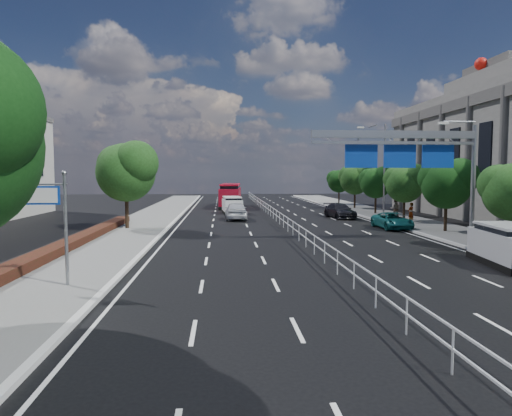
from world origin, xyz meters
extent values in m
plane|color=black|center=(0.00, 0.00, 0.00)|extent=(160.00, 160.00, 0.00)
cube|color=slate|center=(-11.50, 0.00, 0.07)|extent=(5.00, 140.00, 0.14)
cube|color=silver|center=(-9.00, 0.00, 0.07)|extent=(0.25, 140.00, 0.15)
cube|color=silver|center=(0.00, 22.50, 1.00)|extent=(0.05, 85.00, 0.05)
cube|color=silver|center=(0.00, 22.50, 0.55)|extent=(0.05, 85.00, 0.05)
cube|color=black|center=(-13.30, 5.00, 0.36)|extent=(1.00, 36.00, 0.44)
cylinder|color=gray|center=(-10.50, 0.00, 2.10)|extent=(0.12, 0.12, 4.20)
sphere|color=gray|center=(-10.50, 0.00, 4.25)|extent=(0.18, 0.18, 0.18)
cylinder|color=gray|center=(-11.05, 0.00, 3.85)|extent=(1.30, 0.07, 0.07)
cube|color=#0E379C|center=(-11.35, 0.00, 3.45)|extent=(1.35, 0.06, 0.68)
cube|color=white|center=(-11.35, 0.04, 3.45)|extent=(1.20, 0.01, 0.54)
cube|color=white|center=(-11.35, -0.04, 3.45)|extent=(1.20, 0.01, 0.54)
cylinder|color=gray|center=(10.60, 10.00, 3.60)|extent=(0.28, 0.28, 7.20)
cube|color=gray|center=(5.60, 10.00, 6.60)|extent=(10.20, 0.25, 0.45)
cube|color=gray|center=(5.60, 10.00, 6.10)|extent=(10.20, 0.18, 0.18)
cylinder|color=gray|center=(9.60, 10.00, 7.40)|extent=(2.00, 0.10, 0.10)
cube|color=silver|center=(8.60, 10.00, 7.30)|extent=(0.60, 0.25, 0.15)
cube|color=#0E379C|center=(8.40, 10.18, 5.30)|extent=(2.00, 0.08, 1.40)
cube|color=white|center=(8.40, 10.23, 5.30)|extent=(1.80, 0.02, 1.20)
cube|color=#0E379C|center=(6.00, 10.18, 5.30)|extent=(2.00, 0.08, 1.40)
cube|color=white|center=(6.00, 10.23, 5.30)|extent=(1.80, 0.02, 1.20)
cube|color=#0E379C|center=(3.60, 10.18, 5.30)|extent=(2.00, 0.08, 1.40)
cube|color=white|center=(3.60, 10.23, 5.30)|extent=(1.80, 0.02, 1.20)
cylinder|color=gray|center=(10.80, 26.00, 4.50)|extent=(0.16, 0.16, 9.00)
cylinder|color=gray|center=(9.60, 26.00, 8.80)|extent=(0.10, 2.40, 0.10)
cube|color=silver|center=(8.40, 26.00, 8.65)|extent=(0.60, 0.25, 0.15)
cube|color=#4C4947|center=(16.90, 22.00, 10.60)|extent=(0.40, 36.00, 1.00)
sphere|color=#B2140C|center=(17.80, 22.00, 13.80)|extent=(1.10, 1.10, 1.10)
cylinder|color=black|center=(-12.00, 18.00, 1.75)|extent=(0.28, 0.28, 3.50)
sphere|color=#1B3C13|center=(-12.00, 18.00, 4.34)|extent=(4.40, 4.40, 4.40)
sphere|color=#1B3C13|center=(-11.12, 17.34, 5.04)|extent=(3.30, 3.30, 3.30)
sphere|color=#1B3C13|center=(-12.77, 18.66, 4.90)|extent=(3.08, 3.08, 3.08)
cylinder|color=black|center=(11.20, 7.00, 1.30)|extent=(0.21, 0.21, 2.60)
sphere|color=#1B3C13|center=(10.64, 7.48, 3.64)|extent=(2.24, 2.24, 2.24)
cylinder|color=black|center=(11.20, 14.50, 1.40)|extent=(0.22, 0.22, 2.80)
sphere|color=black|center=(11.20, 14.50, 3.47)|extent=(3.50, 3.50, 3.50)
sphere|color=black|center=(11.90, 13.97, 4.03)|extent=(2.62, 2.62, 2.62)
sphere|color=black|center=(10.59, 15.03, 3.92)|extent=(2.45, 2.45, 2.45)
cylinder|color=black|center=(11.20, 22.00, 1.35)|extent=(0.22, 0.22, 2.70)
sphere|color=#1B3C13|center=(11.20, 22.00, 3.35)|extent=(3.30, 3.30, 3.30)
sphere|color=#1B3C13|center=(11.86, 21.50, 3.89)|extent=(2.48, 2.48, 2.47)
sphere|color=#1B3C13|center=(10.62, 22.50, 3.78)|extent=(2.31, 2.31, 2.31)
cylinder|color=black|center=(11.20, 29.50, 1.32)|extent=(0.21, 0.21, 2.65)
sphere|color=black|center=(11.20, 29.50, 3.29)|extent=(3.20, 3.20, 3.20)
sphere|color=black|center=(11.84, 29.02, 3.82)|extent=(2.40, 2.40, 2.40)
sphere|color=black|center=(10.64, 29.98, 3.71)|extent=(2.24, 2.24, 2.24)
cylinder|color=black|center=(11.20, 37.00, 1.43)|extent=(0.23, 0.23, 2.85)
sphere|color=#1B3C13|center=(11.20, 37.00, 3.53)|extent=(3.60, 3.60, 3.60)
sphere|color=#1B3C13|center=(11.92, 36.46, 4.10)|extent=(2.70, 2.70, 2.70)
sphere|color=#1B3C13|center=(10.57, 37.54, 3.99)|extent=(2.52, 2.52, 2.52)
cylinder|color=black|center=(11.20, 44.50, 1.30)|extent=(0.21, 0.21, 2.60)
sphere|color=black|center=(11.20, 44.50, 3.22)|extent=(3.10, 3.10, 3.10)
sphere|color=black|center=(11.82, 44.03, 3.74)|extent=(2.32, 2.33, 2.32)
sphere|color=black|center=(10.66, 44.97, 3.64)|extent=(2.17, 2.17, 2.17)
cube|color=black|center=(-3.75, 31.37, 0.15)|extent=(2.21, 4.39, 0.30)
cube|color=white|center=(-3.75, 31.37, 0.89)|extent=(2.16, 4.31, 1.25)
cube|color=black|center=(-3.75, 31.37, 1.51)|extent=(1.92, 3.13, 0.55)
cube|color=white|center=(-3.75, 31.37, 1.79)|extent=(2.01, 3.39, 0.11)
cylinder|color=black|center=(-4.38, 29.93, 0.31)|extent=(0.32, 0.65, 0.62)
cylinder|color=black|center=(-2.88, 30.07, 0.31)|extent=(0.32, 0.65, 0.62)
cylinder|color=black|center=(-4.63, 32.67, 0.31)|extent=(0.32, 0.65, 0.62)
cylinder|color=black|center=(-3.12, 32.80, 0.31)|extent=(0.32, 0.65, 0.62)
cube|color=black|center=(-3.73, 40.81, 0.15)|extent=(3.05, 10.14, 0.30)
cube|color=maroon|center=(-3.73, 40.81, 1.44)|extent=(2.99, 9.95, 2.03)
cube|color=black|center=(-3.73, 40.81, 2.45)|extent=(2.62, 7.19, 0.90)
cube|color=maroon|center=(-3.73, 40.81, 2.90)|extent=(2.75, 7.79, 0.18)
cylinder|color=black|center=(-4.93, 37.65, 0.31)|extent=(0.30, 0.63, 0.62)
cylinder|color=black|center=(-2.97, 37.52, 0.31)|extent=(0.30, 0.63, 0.62)
cylinder|color=black|center=(-4.49, 44.11, 0.31)|extent=(0.30, 0.63, 0.62)
cylinder|color=black|center=(-2.53, 43.98, 0.31)|extent=(0.30, 0.63, 0.62)
imported|color=silver|center=(-3.52, 25.25, 0.82)|extent=(2.03, 4.86, 1.64)
imported|color=black|center=(-4.17, 47.44, 0.79)|extent=(2.29, 4.96, 1.58)
cube|color=black|center=(8.30, 2.85, 0.16)|extent=(2.49, 4.78, 0.31)
cube|color=#A3A5AA|center=(8.30, 2.85, 0.91)|extent=(2.44, 4.68, 1.29)
cube|color=black|center=(8.30, 2.85, 1.56)|extent=(2.14, 3.42, 0.57)
cube|color=#A3A5AA|center=(8.30, 2.85, 1.84)|extent=(2.25, 3.70, 0.11)
cylinder|color=black|center=(7.32, 1.48, 0.32)|extent=(0.35, 0.67, 0.64)
cylinder|color=black|center=(7.69, 4.42, 0.32)|extent=(0.35, 0.67, 0.64)
cylinder|color=black|center=(9.28, 4.22, 0.32)|extent=(0.35, 0.67, 0.64)
imported|color=#166766|center=(8.30, 17.15, 0.62)|extent=(2.17, 4.53, 1.24)
imported|color=black|center=(6.50, 25.99, 0.69)|extent=(2.54, 4.95, 1.37)
imported|color=gray|center=(10.99, 20.03, 0.98)|extent=(0.74, 0.67, 1.69)
imported|color=gray|center=(10.98, 23.47, 1.03)|extent=(1.07, 0.97, 1.78)
camera|label=1|loc=(-4.81, -16.97, 4.22)|focal=32.00mm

